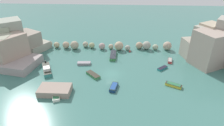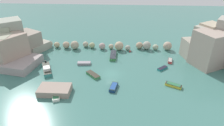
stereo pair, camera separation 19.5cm
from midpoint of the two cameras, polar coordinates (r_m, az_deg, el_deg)
name	(u,v)px [view 1 (the left image)]	position (r m, az deg, el deg)	size (l,w,h in m)	color
cove_water	(111,74)	(49.43, -0.36, -3.17)	(160.00, 160.00, 0.00)	#42796F
cliff_headland_left	(13,44)	(63.60, -27.03, 4.87)	(17.82, 20.95, 10.76)	#9DA394
cliff_headland_right	(219,48)	(61.05, 28.76, 3.98)	(22.92, 25.48, 12.00)	#A9A697
rock_breakwater	(112,46)	(62.29, -0.03, 5.13)	(40.33, 4.07, 2.79)	#A89C87
stone_dock	(55,90)	(44.37, -16.45, -7.60)	(6.83, 4.05, 1.41)	#A18C7E
channel_buoy	(130,51)	(60.75, 5.15, 3.43)	(0.53, 0.53, 0.53)	red
moored_boat_0	(47,69)	(52.89, -18.61, -1.76)	(4.59, 7.05, 1.70)	teal
moored_boat_1	(162,68)	(53.02, 14.41, -1.48)	(3.00, 2.86, 0.49)	teal
moored_boat_2	(114,87)	(44.06, 0.39, -7.03)	(1.99, 3.53, 0.73)	navy
moored_boat_3	(93,75)	(48.66, -5.65, -3.45)	(3.96, 4.03, 0.63)	#3E844B
moored_boat_4	(84,63)	(54.10, -8.27, -0.08)	(3.65, 1.63, 0.64)	gray
moored_boat_5	(174,85)	(46.90, 17.42, -6.15)	(3.78, 2.67, 0.65)	gold
moored_boat_6	(56,95)	(43.55, -16.23, -8.98)	(2.78, 4.25, 0.66)	white
moored_boat_7	(113,55)	(57.57, 0.24, 2.23)	(1.78, 5.91, 4.35)	#3A8447
moored_boat_8	(170,60)	(57.31, 16.48, 0.72)	(1.68, 3.02, 0.63)	#D03F3C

